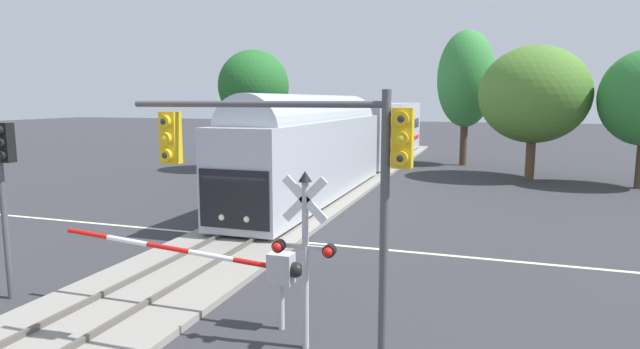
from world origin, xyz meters
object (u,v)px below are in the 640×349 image
oak_behind_train (254,87)px  oak_far_right (534,95)px  crossing_gate_far (246,172)px  commuter_train (358,136)px  elm_centre_background (466,79)px  traffic_signal_median (4,175)px  crossing_signal_mast (305,242)px  crossing_gate_near (249,265)px  traffic_signal_near_right (304,164)px

oak_behind_train → oak_far_right: size_ratio=1.01×
crossing_gate_far → oak_behind_train: oak_behind_train is taller
commuter_train → elm_centre_background: bearing=51.8°
traffic_signal_median → oak_far_right: oak_far_right is taller
traffic_signal_median → elm_centre_background: (9.76, 32.98, 3.51)m
crossing_gate_far → traffic_signal_median: bearing=-88.3°
crossing_signal_mast → oak_far_right: oak_far_right is taller
crossing_gate_near → elm_centre_background: bearing=84.4°
commuter_train → oak_behind_train: oak_behind_train is taller
crossing_gate_far → elm_centre_background: size_ratio=0.57×
commuter_train → traffic_signal_near_right: 26.47m
commuter_train → traffic_signal_near_right: (5.50, -25.86, 1.30)m
traffic_signal_near_right → oak_behind_train: 29.12m
crossing_gate_far → oak_behind_train: (-4.22, 9.97, 4.73)m
commuter_train → oak_far_right: size_ratio=4.50×
oak_behind_train → elm_centre_background: 16.71m
crossing_gate_near → traffic_signal_near_right: traffic_signal_near_right is taller
crossing_gate_near → oak_behind_train: oak_behind_train is taller
crossing_gate_far → traffic_signal_near_right: 18.46m
crossing_gate_far → oak_far_right: (14.77, 12.16, 4.13)m
crossing_gate_far → traffic_signal_near_right: bearing=-60.3°
crossing_gate_near → crossing_signal_mast: bearing=-23.8°
traffic_signal_near_right → elm_centre_background: 34.42m
traffic_signal_median → traffic_signal_near_right: 8.76m
crossing_gate_near → crossing_gate_far: crossing_gate_near is taller
oak_behind_train → elm_centre_background: elm_centre_background is taller
traffic_signal_median → oak_behind_train: 25.13m
crossing_gate_near → traffic_signal_median: bearing=-175.1°
commuter_train → oak_far_right: bearing=11.0°
crossing_gate_near → oak_far_right: (7.77, 26.16, 4.11)m
oak_far_right → crossing_gate_far: bearing=-140.5°
oak_behind_train → traffic_signal_median: bearing=-79.3°
oak_far_right → traffic_signal_median: bearing=-118.2°
commuter_train → crossing_gate_far: 10.69m
crossing_gate_near → oak_behind_train: 26.88m
oak_far_right → elm_centre_background: size_ratio=0.82×
crossing_gate_far → commuter_train: bearing=70.4°
commuter_train → elm_centre_background: 11.47m
oak_far_right → elm_centre_background: 7.86m
elm_centre_background → traffic_signal_near_right: bearing=-91.9°
oak_behind_train → crossing_gate_near: bearing=-64.9°
crossing_signal_mast → elm_centre_background: size_ratio=0.36×
oak_behind_train → commuter_train: bearing=0.1°
crossing_gate_far → traffic_signal_median: size_ratio=1.23×
crossing_gate_near → elm_centre_background: (3.19, 32.42, 5.38)m
crossing_gate_far → elm_centre_background: bearing=61.1°
elm_centre_background → commuter_train: bearing=-128.2°
oak_behind_train → elm_centre_background: bearing=30.4°
crossing_signal_mast → oak_far_right: (6.12, 26.88, 3.23)m
traffic_signal_median → crossing_gate_near: bearing=4.9°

